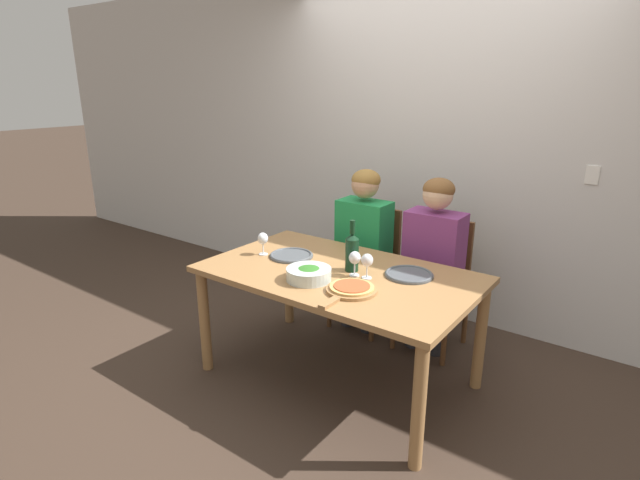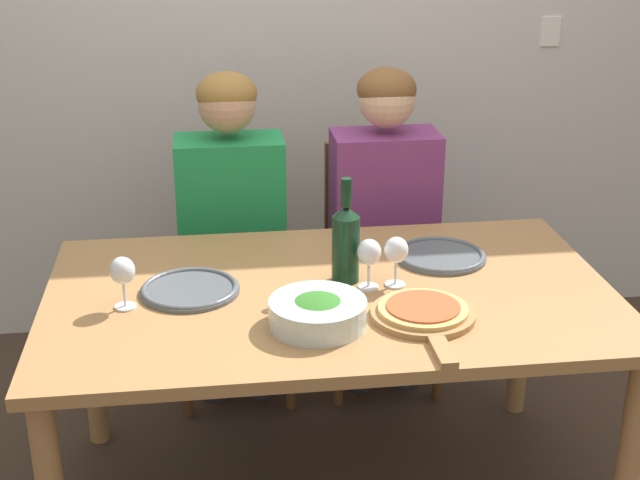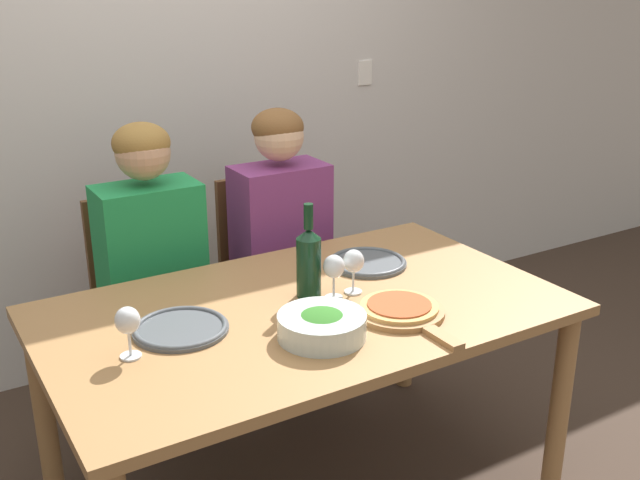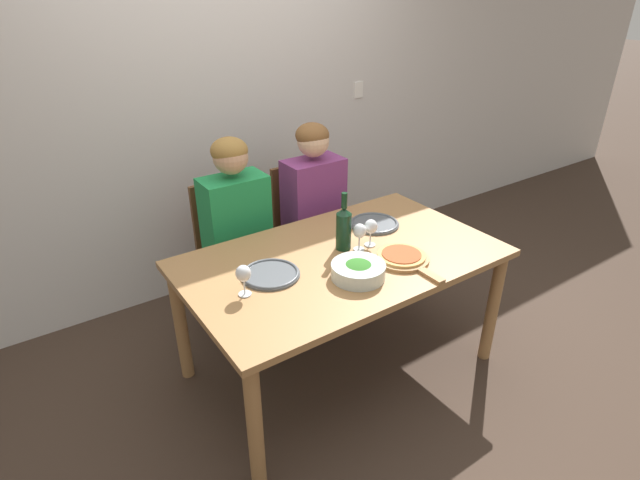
% 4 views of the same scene
% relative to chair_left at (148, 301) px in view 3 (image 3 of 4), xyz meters
% --- Properties ---
extents(back_wall, '(10.00, 0.06, 2.70)m').
position_rel_chair_left_xyz_m(back_wall, '(0.26, 0.50, 0.86)').
color(back_wall, silver).
rests_on(back_wall, ground).
extents(dining_table, '(1.63, 0.97, 0.73)m').
position_rel_chair_left_xyz_m(dining_table, '(0.26, -0.80, 0.15)').
color(dining_table, '#9E7042').
rests_on(dining_table, ground).
extents(chair_left, '(0.42, 0.42, 0.91)m').
position_rel_chair_left_xyz_m(chair_left, '(0.00, 0.00, 0.00)').
color(chair_left, brown).
rests_on(chair_left, ground).
extents(chair_right, '(0.42, 0.42, 0.91)m').
position_rel_chair_left_xyz_m(chair_right, '(0.56, 0.00, 0.00)').
color(chair_right, brown).
rests_on(chair_right, ground).
extents(person_woman, '(0.47, 0.51, 1.23)m').
position_rel_chair_left_xyz_m(person_woman, '(-0.00, -0.11, 0.25)').
color(person_woman, '#28282D').
rests_on(person_woman, ground).
extents(person_man, '(0.47, 0.51, 1.23)m').
position_rel_chair_left_xyz_m(person_man, '(0.56, -0.11, 0.25)').
color(person_man, '#28282D').
rests_on(person_man, ground).
extents(wine_bottle, '(0.08, 0.08, 0.32)m').
position_rel_chair_left_xyz_m(wine_bottle, '(0.31, -0.74, 0.36)').
color(wine_bottle, black).
rests_on(wine_bottle, dining_table).
extents(broccoli_bowl, '(0.26, 0.26, 0.08)m').
position_rel_chair_left_xyz_m(broccoli_bowl, '(0.20, -1.02, 0.27)').
color(broccoli_bowl, silver).
rests_on(broccoli_bowl, dining_table).
extents(dinner_plate_left, '(0.29, 0.29, 0.02)m').
position_rel_chair_left_xyz_m(dinner_plate_left, '(-0.14, -0.77, 0.25)').
color(dinner_plate_left, '#4C5156').
rests_on(dinner_plate_left, dining_table).
extents(dinner_plate_right, '(0.29, 0.29, 0.02)m').
position_rel_chair_left_xyz_m(dinner_plate_right, '(0.63, -0.62, 0.25)').
color(dinner_plate_right, '#4C5156').
rests_on(dinner_plate_right, dining_table).
extents(pizza_on_board, '(0.28, 0.42, 0.04)m').
position_rel_chair_left_xyz_m(pizza_on_board, '(0.48, -1.02, 0.25)').
color(pizza_on_board, '#9E7042').
rests_on(pizza_on_board, dining_table).
extents(wine_glass_left, '(0.07, 0.07, 0.15)m').
position_rel_chair_left_xyz_m(wine_glass_left, '(-0.32, -0.84, 0.34)').
color(wine_glass_left, silver).
rests_on(wine_glass_left, dining_table).
extents(wine_glass_right, '(0.07, 0.07, 0.15)m').
position_rel_chair_left_xyz_m(wine_glass_right, '(0.45, -0.80, 0.34)').
color(wine_glass_right, silver).
rests_on(wine_glass_right, dining_table).
extents(wine_glass_centre, '(0.07, 0.07, 0.15)m').
position_rel_chair_left_xyz_m(wine_glass_centre, '(0.37, -0.80, 0.34)').
color(wine_glass_centre, silver).
rests_on(wine_glass_centre, dining_table).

